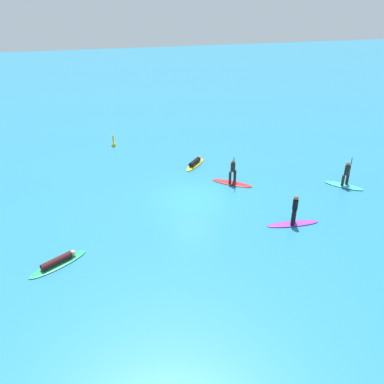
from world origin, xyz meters
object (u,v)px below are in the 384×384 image
at_px(surfer_on_purple_board, 294,217).
at_px(surfer_on_green_board, 58,262).
at_px(marker_buoy, 114,144).
at_px(surfer_on_red_board, 232,178).
at_px(surfer_on_yellow_board, 195,163).
at_px(surfer_on_teal_board, 345,180).

distance_m(surfer_on_purple_board, surfer_on_green_board, 12.78).
bearing_deg(marker_buoy, surfer_on_red_board, -49.52).
xyz_separation_m(surfer_on_green_board, marker_buoy, (3.50, 15.20, 0.02)).
bearing_deg(surfer_on_green_board, marker_buoy, 43.98).
bearing_deg(surfer_on_purple_board, surfer_on_red_board, -69.12).
height_order(surfer_on_green_board, marker_buoy, marker_buoy).
bearing_deg(surfer_on_red_board, surfer_on_yellow_board, 152.66).
height_order(surfer_on_red_board, surfer_on_teal_board, surfer_on_red_board).
height_order(surfer_on_green_board, surfer_on_yellow_board, surfer_on_yellow_board).
relative_size(surfer_on_purple_board, marker_buoy, 2.96).
relative_size(surfer_on_teal_board, marker_buoy, 2.27).
xyz_separation_m(surfer_on_teal_board, surfer_on_yellow_board, (-8.95, 5.50, -0.27)).
xyz_separation_m(surfer_on_green_board, surfer_on_yellow_board, (9.17, 9.98, 0.02)).
distance_m(surfer_on_purple_board, surfer_on_teal_board, 6.48).
relative_size(surfer_on_green_board, marker_buoy, 2.86).
bearing_deg(surfer_on_green_board, surfer_on_red_board, -2.42).
height_order(surfer_on_purple_board, surfer_on_yellow_board, surfer_on_purple_board).
distance_m(surfer_on_teal_board, surfer_on_green_board, 18.67).
bearing_deg(surfer_on_yellow_board, surfer_on_green_board, 176.89).
bearing_deg(surfer_on_teal_board, surfer_on_red_board, -152.85).
height_order(surfer_on_teal_board, surfer_on_yellow_board, surfer_on_teal_board).
xyz_separation_m(surfer_on_purple_board, surfer_on_teal_board, (5.38, 3.61, -0.04)).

